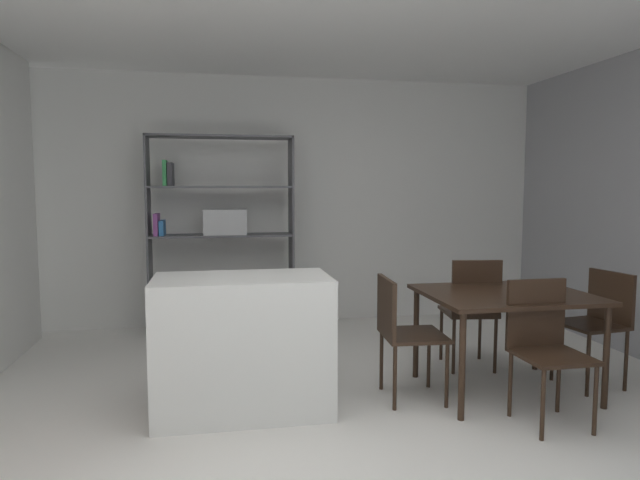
{
  "coord_description": "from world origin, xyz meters",
  "views": [
    {
      "loc": [
        -0.61,
        -3.0,
        1.51
      ],
      "look_at": [
        0.08,
        0.73,
        1.16
      ],
      "focal_mm": 31.24,
      "sensor_mm": 36.0,
      "label": 1
    }
  ],
  "objects_px": {
    "dining_chair_far": "(472,304)",
    "open_bookshelf": "(215,235)",
    "dining_table": "(505,302)",
    "kitchen_island": "(243,344)",
    "dining_chair_window_side": "(599,316)",
    "dining_chair_island_side": "(401,326)",
    "dining_chair_near": "(544,338)"
  },
  "relations": [
    {
      "from": "kitchen_island",
      "to": "open_bookshelf",
      "type": "relative_size",
      "value": 0.57
    },
    {
      "from": "open_bookshelf",
      "to": "dining_table",
      "type": "xyz_separation_m",
      "value": [
        2.1,
        -2.14,
        -0.34
      ]
    },
    {
      "from": "dining_chair_window_side",
      "to": "dining_chair_near",
      "type": "distance_m",
      "value": 0.95
    },
    {
      "from": "dining_table",
      "to": "dining_chair_far",
      "type": "height_order",
      "value": "dining_chair_far"
    },
    {
      "from": "dining_chair_far",
      "to": "open_bookshelf",
      "type": "bearing_deg",
      "value": -30.32
    },
    {
      "from": "dining_table",
      "to": "dining_chair_near",
      "type": "relative_size",
      "value": 1.28
    },
    {
      "from": "dining_chair_window_side",
      "to": "open_bookshelf",
      "type": "bearing_deg",
      "value": -134.06
    },
    {
      "from": "dining_chair_island_side",
      "to": "dining_chair_near",
      "type": "bearing_deg",
      "value": -119.1
    },
    {
      "from": "dining_chair_island_side",
      "to": "dining_chair_far",
      "type": "height_order",
      "value": "dining_chair_far"
    },
    {
      "from": "dining_chair_island_side",
      "to": "dining_chair_far",
      "type": "relative_size",
      "value": 0.94
    },
    {
      "from": "dining_table",
      "to": "dining_chair_window_side",
      "type": "bearing_deg",
      "value": 0.86
    },
    {
      "from": "open_bookshelf",
      "to": "dining_chair_island_side",
      "type": "bearing_deg",
      "value": -58.61
    },
    {
      "from": "kitchen_island",
      "to": "dining_chair_far",
      "type": "relative_size",
      "value": 1.25
    },
    {
      "from": "kitchen_island",
      "to": "dining_table",
      "type": "relative_size",
      "value": 1.0
    },
    {
      "from": "kitchen_island",
      "to": "dining_chair_window_side",
      "type": "xyz_separation_m",
      "value": [
        2.71,
        0.02,
        0.08
      ]
    },
    {
      "from": "dining_chair_window_side",
      "to": "dining_chair_far",
      "type": "bearing_deg",
      "value": -129.25
    },
    {
      "from": "open_bookshelf",
      "to": "dining_chair_window_side",
      "type": "height_order",
      "value": "open_bookshelf"
    },
    {
      "from": "dining_chair_island_side",
      "to": "dining_chair_far",
      "type": "distance_m",
      "value": 0.93
    },
    {
      "from": "open_bookshelf",
      "to": "dining_table",
      "type": "height_order",
      "value": "open_bookshelf"
    },
    {
      "from": "kitchen_island",
      "to": "open_bookshelf",
      "type": "distance_m",
      "value": 2.22
    },
    {
      "from": "open_bookshelf",
      "to": "dining_chair_near",
      "type": "distance_m",
      "value": 3.41
    },
    {
      "from": "open_bookshelf",
      "to": "dining_chair_far",
      "type": "xyz_separation_m",
      "value": [
        2.09,
        -1.63,
        -0.47
      ]
    },
    {
      "from": "kitchen_island",
      "to": "dining_chair_window_side",
      "type": "height_order",
      "value": "kitchen_island"
    },
    {
      "from": "kitchen_island",
      "to": "dining_chair_far",
      "type": "xyz_separation_m",
      "value": [
        1.9,
        0.51,
        0.09
      ]
    },
    {
      "from": "dining_table",
      "to": "dining_chair_near",
      "type": "height_order",
      "value": "dining_chair_near"
    },
    {
      "from": "dining_chair_far",
      "to": "dining_table",
      "type": "bearing_deg",
      "value": 99.19
    },
    {
      "from": "kitchen_island",
      "to": "dining_chair_far",
      "type": "height_order",
      "value": "dining_chair_far"
    },
    {
      "from": "kitchen_island",
      "to": "dining_chair_window_side",
      "type": "bearing_deg",
      "value": 0.34
    },
    {
      "from": "open_bookshelf",
      "to": "dining_chair_near",
      "type": "relative_size",
      "value": 2.24
    },
    {
      "from": "dining_table",
      "to": "open_bookshelf",
      "type": "bearing_deg",
      "value": 134.5
    },
    {
      "from": "dining_chair_window_side",
      "to": "dining_chair_island_side",
      "type": "xyz_separation_m",
      "value": [
        -1.59,
        -0.01,
        -0.0
      ]
    },
    {
      "from": "kitchen_island",
      "to": "open_bookshelf",
      "type": "height_order",
      "value": "open_bookshelf"
    }
  ]
}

